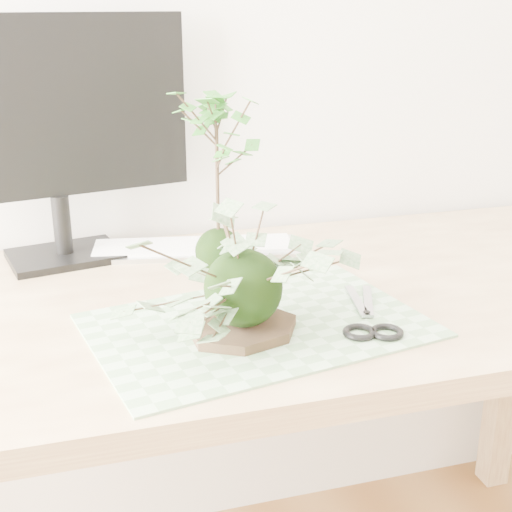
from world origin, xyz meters
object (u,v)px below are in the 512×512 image
object	(u,v)px
desk	(256,340)
ivy_kokedama	(243,253)
maple_kokedama	(217,138)
monitor	(52,123)
keyboard	(193,248)

from	to	relation	value
desk	ivy_kokedama	xyz separation A→B (m)	(-0.06, -0.15, 0.22)
desk	maple_kokedama	bearing A→B (deg)	109.09
desk	monitor	bearing A→B (deg)	137.83
ivy_kokedama	monitor	xyz separation A→B (m)	(-0.24, 0.42, 0.13)
desk	ivy_kokedama	world-z (taller)	ivy_kokedama
ivy_kokedama	keyboard	size ratio (longest dim) A/B	0.99
ivy_kokedama	keyboard	bearing A→B (deg)	89.23
ivy_kokedama	maple_kokedama	size ratio (longest dim) A/B	1.20
keyboard	monitor	distance (m)	0.35
monitor	keyboard	bearing A→B (deg)	-19.40
monitor	desk	bearing A→B (deg)	-53.46
desk	ivy_kokedama	distance (m)	0.27
desk	keyboard	bearing A→B (deg)	103.64
desk	ivy_kokedama	bearing A→B (deg)	-112.73
ivy_kokedama	monitor	distance (m)	0.50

